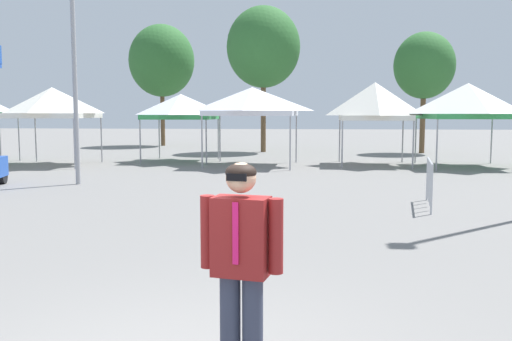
{
  "coord_description": "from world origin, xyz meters",
  "views": [
    {
      "loc": [
        1.03,
        -4.12,
        2.14
      ],
      "look_at": [
        0.27,
        3.91,
        1.3
      ],
      "focal_mm": 38.62,
      "sensor_mm": 36.0,
      "label": 1
    }
  ],
  "objects": [
    {
      "name": "canopy_tent_center",
      "position": [
        -4.59,
        19.91,
        2.42
      ],
      "size": [
        3.02,
        3.02,
        2.98
      ],
      "color": "#9E9EA3",
      "rests_on": "ground"
    },
    {
      "name": "light_pole_near_lift",
      "position": [
        -5.9,
        11.84,
        4.6
      ],
      "size": [
        0.36,
        0.36,
        8.09
      ],
      "color": "#9E9EA3",
      "rests_on": "ground"
    },
    {
      "name": "tree_behind_tents_right",
      "position": [
        -1.45,
        26.23,
        5.71
      ],
      "size": [
        4.0,
        4.0,
        7.92
      ],
      "color": "brown",
      "rests_on": "ground"
    },
    {
      "name": "tree_behind_tents_left",
      "position": [
        -8.52,
        31.48,
        5.53
      ],
      "size": [
        4.24,
        4.24,
        7.87
      ],
      "color": "brown",
      "rests_on": "ground"
    },
    {
      "name": "canopy_tent_far_left",
      "position": [
        -1.25,
        18.24,
        2.61
      ],
      "size": [
        3.71,
        3.71,
        3.19
      ],
      "color": "#9E9EA3",
      "rests_on": "ground"
    },
    {
      "name": "tree_behind_tents_center",
      "position": [
        7.13,
        26.18,
        4.64
      ],
      "size": [
        3.2,
        3.2,
        6.42
      ],
      "color": "brown",
      "rests_on": "ground"
    },
    {
      "name": "canopy_tent_behind_left",
      "position": [
        3.74,
        18.98,
        2.62
      ],
      "size": [
        2.91,
        2.91,
        3.4
      ],
      "color": "#9E9EA3",
      "rests_on": "ground"
    },
    {
      "name": "crowd_barrier_mid_lot",
      "position": [
        3.8,
        8.67,
        0.75
      ],
      "size": [
        0.39,
        2.08,
        1.08
      ],
      "color": "#B7BABF",
      "rests_on": "ground"
    },
    {
      "name": "person_foreground",
      "position": [
        0.53,
        -0.09,
        1.03
      ],
      "size": [
        0.64,
        0.32,
        1.78
      ],
      "color": "#33384C",
      "rests_on": "ground"
    },
    {
      "name": "canopy_tent_behind_center",
      "position": [
        7.31,
        18.51,
        2.62
      ],
      "size": [
        3.53,
        3.53,
        3.32
      ],
      "color": "#9E9EA3",
      "rests_on": "ground"
    },
    {
      "name": "canopy_tent_right_of_center",
      "position": [
        -9.42,
        17.67,
        2.56
      ],
      "size": [
        3.19,
        3.19,
        3.19
      ],
      "color": "#9E9EA3",
      "rests_on": "ground"
    }
  ]
}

